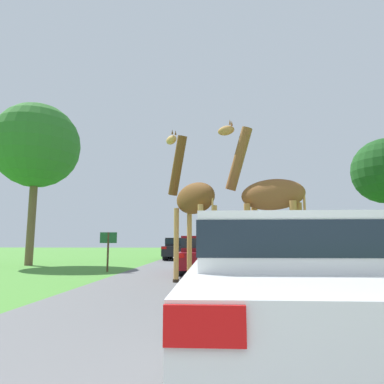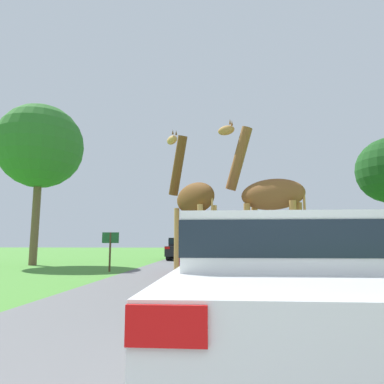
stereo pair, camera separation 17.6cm
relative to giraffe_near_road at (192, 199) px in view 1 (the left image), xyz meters
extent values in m
cube|color=#5B5B5E|center=(0.69, 19.09, -2.47)|extent=(7.28, 120.00, 0.00)
cylinder|color=tan|center=(-0.48, 0.24, -1.35)|extent=(0.15, 0.15, 2.23)
cylinder|color=#2D2319|center=(-0.48, 0.24, -2.42)|extent=(0.20, 0.20, 0.09)
cylinder|color=tan|center=(-0.10, 0.53, -1.35)|extent=(0.15, 0.15, 2.23)
cylinder|color=#2D2319|center=(-0.10, 0.53, -2.42)|extent=(0.20, 0.20, 0.09)
cylinder|color=tan|center=(0.30, -0.79, -1.35)|extent=(0.15, 0.15, 2.23)
cylinder|color=#2D2319|center=(0.30, -0.79, -2.42)|extent=(0.20, 0.20, 0.09)
cylinder|color=tan|center=(0.68, -0.50, -1.35)|extent=(0.15, 0.15, 2.23)
cylinder|color=#2D2319|center=(0.68, -0.50, -2.42)|extent=(0.20, 0.20, 0.09)
ellipsoid|color=brown|center=(0.10, -0.13, 0.02)|extent=(1.56, 1.81, 0.93)
cylinder|color=brown|center=(-0.50, 0.66, 1.20)|extent=(0.78, 0.90, 1.95)
ellipsoid|color=tan|center=(-0.75, 0.99, 2.18)|extent=(0.53, 0.59, 0.30)
cylinder|color=tan|center=(0.63, -0.83, -0.60)|extent=(0.05, 0.05, 1.23)
cone|color=brown|center=(-0.70, 0.82, 2.41)|extent=(0.07, 0.07, 0.16)
cone|color=brown|center=(-0.59, 0.89, 2.41)|extent=(0.07, 0.07, 0.16)
cylinder|color=#B77F3D|center=(1.60, -0.54, -1.33)|extent=(0.18, 0.18, 2.27)
cylinder|color=#2D2319|center=(1.60, -0.54, -2.41)|extent=(0.24, 0.24, 0.11)
cylinder|color=#B77F3D|center=(1.87, -0.06, -1.33)|extent=(0.18, 0.18, 2.27)
cylinder|color=#2D2319|center=(1.87, -0.06, -2.41)|extent=(0.24, 0.24, 0.11)
cylinder|color=#B77F3D|center=(2.74, -1.17, -1.33)|extent=(0.18, 0.18, 2.27)
cylinder|color=#2D2319|center=(2.74, -1.17, -2.41)|extent=(0.24, 0.24, 0.11)
cylinder|color=#B77F3D|center=(3.00, -0.68, -1.33)|extent=(0.18, 0.18, 2.27)
cylinder|color=#2D2319|center=(3.00, -0.68, -2.41)|extent=(0.24, 0.24, 0.11)
ellipsoid|color=brown|center=(2.30, -0.61, 0.04)|extent=(1.93, 1.46, 0.87)
cylinder|color=brown|center=(1.43, -0.14, 1.20)|extent=(0.94, 0.71, 1.93)
ellipsoid|color=#B77F3D|center=(1.07, 0.06, 2.16)|extent=(0.61, 0.48, 0.30)
cylinder|color=#B77F3D|center=(3.07, -1.04, -0.58)|extent=(0.06, 0.06, 1.25)
cone|color=brown|center=(1.19, -0.08, 2.39)|extent=(0.07, 0.07, 0.16)
cone|color=brown|center=(1.25, 0.04, 2.39)|extent=(0.07, 0.07, 0.16)
cube|color=silver|center=(1.30, -6.71, -1.85)|extent=(1.82, 4.18, 0.67)
cube|color=silver|center=(1.30, -6.71, -1.28)|extent=(1.64, 1.88, 0.47)
cube|color=#19232D|center=(1.30, -6.71, -1.26)|extent=(1.66, 1.90, 0.28)
cube|color=red|center=(0.55, -8.81, -1.61)|extent=(0.33, 0.03, 0.16)
cylinder|color=black|center=(0.57, -5.45, -2.14)|extent=(0.36, 0.66, 0.66)
cylinder|color=black|center=(2.03, -5.45, -2.14)|extent=(0.36, 0.66, 0.66)
cylinder|color=black|center=(0.57, -7.96, -2.14)|extent=(0.36, 0.66, 0.66)
cube|color=#561914|center=(2.90, 15.84, -1.96)|extent=(1.84, 4.14, 0.50)
cube|color=#561914|center=(2.90, 15.84, -1.48)|extent=(1.66, 1.86, 0.46)
cube|color=#19232D|center=(2.90, 15.84, -1.45)|extent=(1.68, 1.88, 0.28)
cube|color=red|center=(2.15, 13.75, -1.78)|extent=(0.33, 0.03, 0.12)
cube|color=red|center=(3.66, 13.75, -1.78)|extent=(0.33, 0.03, 0.12)
cylinder|color=black|center=(2.17, 17.08, -2.16)|extent=(0.37, 0.61, 0.61)
cylinder|color=black|center=(3.64, 17.08, -2.16)|extent=(0.37, 0.61, 0.61)
cylinder|color=black|center=(2.17, 14.59, -2.16)|extent=(0.37, 0.61, 0.61)
cylinder|color=black|center=(3.64, 14.59, -2.16)|extent=(0.37, 0.61, 0.61)
cube|color=black|center=(-1.68, 14.01, -1.86)|extent=(1.92, 4.18, 0.65)
cube|color=black|center=(-1.68, 14.01, -1.26)|extent=(1.73, 1.88, 0.56)
cube|color=#19232D|center=(-1.68, 14.01, -1.23)|extent=(1.74, 1.90, 0.34)
cube|color=red|center=(-2.46, 11.91, -1.63)|extent=(0.35, 0.03, 0.16)
cube|color=red|center=(-0.89, 11.91, -1.63)|extent=(0.35, 0.03, 0.16)
cylinder|color=black|center=(-2.44, 15.27, -2.14)|extent=(0.38, 0.65, 0.65)
cylinder|color=black|center=(-0.91, 15.27, -2.14)|extent=(0.38, 0.65, 0.65)
cylinder|color=black|center=(-2.44, 12.76, -2.14)|extent=(0.38, 0.65, 0.65)
cylinder|color=black|center=(-0.91, 12.76, -2.14)|extent=(0.38, 0.65, 0.65)
cube|color=maroon|center=(0.24, 3.56, -1.93)|extent=(1.73, 4.52, 0.58)
cube|color=maroon|center=(0.24, 3.56, -1.34)|extent=(1.55, 2.04, 0.60)
cube|color=#19232D|center=(0.24, 3.56, -1.31)|extent=(1.57, 2.06, 0.36)
cube|color=red|center=(-0.46, 1.29, -1.72)|extent=(0.31, 0.03, 0.14)
cube|color=red|center=(0.95, 1.29, -1.72)|extent=(0.31, 0.03, 0.14)
cylinder|color=black|center=(-0.45, 4.92, -2.18)|extent=(0.35, 0.59, 0.59)
cylinder|color=black|center=(0.93, 4.92, -2.18)|extent=(0.35, 0.59, 0.59)
cylinder|color=black|center=(-0.45, 2.20, -2.18)|extent=(0.35, 0.59, 0.59)
cylinder|color=black|center=(0.93, 2.20, -2.18)|extent=(0.35, 0.59, 0.59)
cube|color=navy|center=(1.56, 9.55, -1.91)|extent=(1.82, 4.67, 0.55)
cube|color=navy|center=(1.56, 9.55, -1.38)|extent=(1.64, 2.10, 0.51)
cube|color=#19232D|center=(1.56, 9.55, -1.36)|extent=(1.66, 2.12, 0.30)
cube|color=red|center=(0.81, 7.20, -1.72)|extent=(0.33, 0.03, 0.13)
cube|color=red|center=(2.31, 7.20, -1.72)|extent=(0.33, 0.03, 0.13)
cylinder|color=black|center=(0.83, 10.95, -2.14)|extent=(0.36, 0.66, 0.66)
cylinder|color=black|center=(2.29, 10.95, -2.14)|extent=(0.36, 0.66, 0.66)
cylinder|color=black|center=(0.83, 8.15, -2.14)|extent=(0.36, 0.66, 0.66)
cylinder|color=black|center=(2.29, 8.15, -2.14)|extent=(0.36, 0.66, 0.66)
cylinder|color=brown|center=(-8.92, 7.41, 0.41)|extent=(0.40, 0.40, 5.75)
sphere|color=#2D7028|center=(-8.92, 7.41, 3.98)|extent=(4.62, 4.62, 4.62)
cylinder|color=#4C3823|center=(-3.65, 3.76, -1.67)|extent=(0.08, 0.08, 1.60)
cube|color=#1E562D|center=(-3.65, 3.76, -1.09)|extent=(0.70, 0.04, 0.44)
camera|label=1|loc=(0.58, -10.23, -1.29)|focal=32.00mm
camera|label=2|loc=(0.75, -10.22, -1.29)|focal=32.00mm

